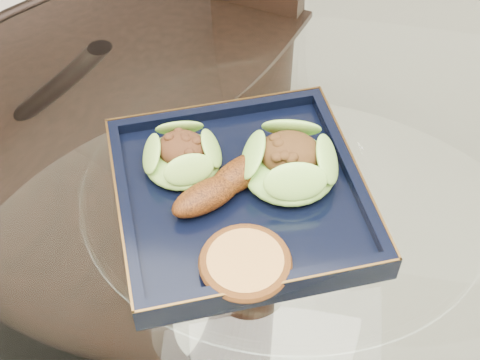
# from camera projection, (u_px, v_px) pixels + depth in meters

# --- Properties ---
(dining_table) EXTENTS (1.13, 1.13, 0.77)m
(dining_table) POSITION_uv_depth(u_px,v_px,m) (275.00, 295.00, 0.87)
(dining_table) COLOR white
(dining_table) RESTS_ON ground
(dining_chair) EXTENTS (0.51, 0.51, 0.93)m
(dining_chair) POSITION_uv_depth(u_px,v_px,m) (173.00, 102.00, 1.23)
(dining_chair) COLOR black
(dining_chair) RESTS_ON ground
(navy_plate) EXTENTS (0.35, 0.35, 0.02)m
(navy_plate) POSITION_uv_depth(u_px,v_px,m) (240.00, 198.00, 0.75)
(navy_plate) COLOR black
(navy_plate) RESTS_ON dining_table
(lettuce_wrap_left) EXTENTS (0.10, 0.10, 0.03)m
(lettuce_wrap_left) POSITION_uv_depth(u_px,v_px,m) (182.00, 157.00, 0.76)
(lettuce_wrap_left) COLOR #56922A
(lettuce_wrap_left) RESTS_ON navy_plate
(lettuce_wrap_right) EXTENTS (0.14, 0.14, 0.04)m
(lettuce_wrap_right) POSITION_uv_depth(u_px,v_px,m) (289.00, 165.00, 0.74)
(lettuce_wrap_right) COLOR #56972C
(lettuce_wrap_right) RESTS_ON navy_plate
(roasted_plantain) EXTENTS (0.14, 0.15, 0.03)m
(roasted_plantain) POSITION_uv_depth(u_px,v_px,m) (239.00, 174.00, 0.74)
(roasted_plantain) COLOR #652C0A
(roasted_plantain) RESTS_ON navy_plate
(crumb_patty) EXTENTS (0.08, 0.08, 0.02)m
(crumb_patty) POSITION_uv_depth(u_px,v_px,m) (245.00, 264.00, 0.67)
(crumb_patty) COLOR #C37F41
(crumb_patty) RESTS_ON navy_plate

